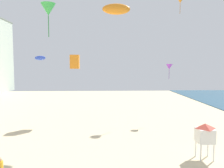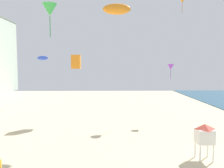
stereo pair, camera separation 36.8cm
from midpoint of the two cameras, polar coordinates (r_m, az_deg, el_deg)
name	(u,v)px [view 1 (the left image)]	position (r m, az deg, el deg)	size (l,w,h in m)	color
lifeguard_stand	(205,133)	(17.49, 21.74, -11.47)	(1.10, 1.10, 2.55)	white
kite_green_delta	(48,10)	(28.69, -16.10, 17.54)	(1.70, 1.70, 3.85)	green
kite_orange_box	(75,62)	(27.30, -9.72, 5.52)	(1.04, 1.04, 1.64)	orange
kite_purple_delta	(169,67)	(28.20, 13.82, 4.23)	(0.79, 0.79, 1.79)	purple
kite_orange_parafoil	(116,9)	(23.36, 0.60, 18.30)	(2.74, 0.76, 1.06)	orange
kite_orange_delta	(180,0)	(34.42, 16.46, 19.54)	(0.98, 0.98, 2.23)	orange
kite_blue_parafoil	(40,58)	(40.16, -17.85, 6.25)	(1.80, 0.50, 0.70)	blue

